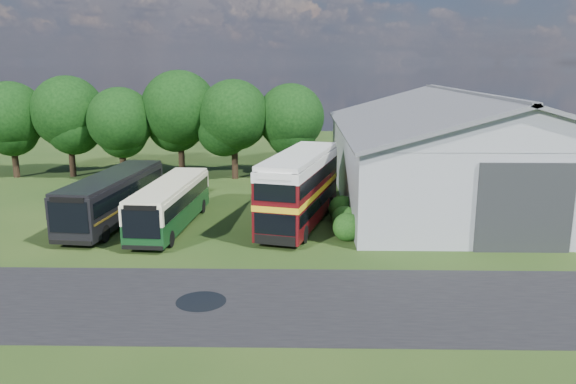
{
  "coord_description": "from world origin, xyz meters",
  "views": [
    {
      "loc": [
        2.75,
        -25.69,
        10.18
      ],
      "look_at": [
        2.08,
        8.0,
        2.41
      ],
      "focal_mm": 35.0,
      "sensor_mm": 36.0,
      "label": 1
    }
  ],
  "objects_px": {
    "storage_shed": "(463,146)",
    "bus_maroon_double": "(300,189)",
    "bus_dark_single": "(113,197)",
    "bus_green_single": "(170,204)"
  },
  "relations": [
    {
      "from": "storage_shed",
      "to": "bus_dark_single",
      "type": "relative_size",
      "value": 2.12
    },
    {
      "from": "storage_shed",
      "to": "bus_dark_single",
      "type": "height_order",
      "value": "storage_shed"
    },
    {
      "from": "bus_green_single",
      "to": "bus_dark_single",
      "type": "xyz_separation_m",
      "value": [
        -3.97,
        1.14,
        0.14
      ]
    },
    {
      "from": "storage_shed",
      "to": "bus_maroon_double",
      "type": "relative_size",
      "value": 2.22
    },
    {
      "from": "storage_shed",
      "to": "bus_dark_single",
      "type": "bearing_deg",
      "value": -164.8
    },
    {
      "from": "storage_shed",
      "to": "bus_green_single",
      "type": "distance_m",
      "value": 21.89
    },
    {
      "from": "bus_maroon_double",
      "to": "bus_dark_single",
      "type": "xyz_separation_m",
      "value": [
        -12.08,
        0.23,
        -0.64
      ]
    },
    {
      "from": "storage_shed",
      "to": "bus_maroon_double",
      "type": "bearing_deg",
      "value": -150.76
    },
    {
      "from": "bus_green_single",
      "to": "bus_maroon_double",
      "type": "distance_m",
      "value": 8.2
    },
    {
      "from": "bus_maroon_double",
      "to": "bus_dark_single",
      "type": "distance_m",
      "value": 12.1
    }
  ]
}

